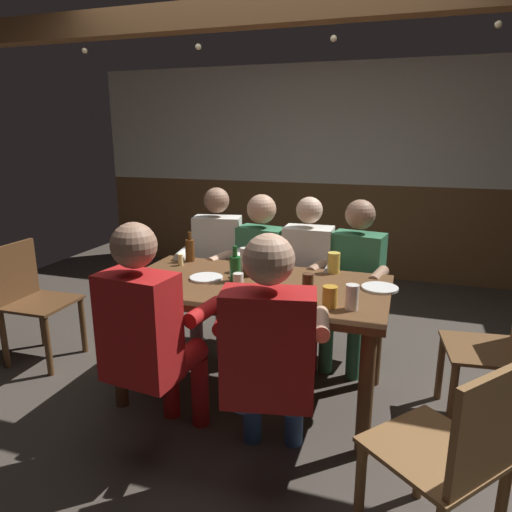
{
  "coord_description": "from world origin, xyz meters",
  "views": [
    {
      "loc": [
        0.86,
        -2.6,
        1.65
      ],
      "look_at": [
        0.0,
        0.03,
        0.91
      ],
      "focal_mm": 32.58,
      "sensor_mm": 36.0,
      "label": 1
    }
  ],
  "objects_px": {
    "chair_empty_near_right": "(32,298)",
    "pint_glass_3": "(334,263)",
    "person_5": "(269,348)",
    "table_candle": "(181,260)",
    "person_2": "(306,271)",
    "pint_glass_2": "(308,287)",
    "bottle_1": "(190,250)",
    "chair_empty_far_end": "(453,457)",
    "pint_glass_7": "(249,265)",
    "pint_glass_5": "(259,257)",
    "person_4": "(150,330)",
    "pint_glass_6": "(352,297)",
    "plate_0": "(206,278)",
    "pint_glass_8": "(172,287)",
    "person_0": "(216,261)",
    "person_3": "(354,275)",
    "condiment_caddy": "(141,284)",
    "dining_table": "(253,301)",
    "pint_glass_4": "(245,260)",
    "chair_empty_near_left": "(501,347)",
    "person_1": "(257,265)",
    "bottle_0": "(235,268)",
    "plate_1": "(380,288)",
    "pint_glass_0": "(238,283)",
    "pint_glass_1": "(330,297)"
  },
  "relations": [
    {
      "from": "chair_empty_near_right",
      "to": "pint_glass_3",
      "type": "xyz_separation_m",
      "value": [
        2.13,
        0.43,
        0.35
      ]
    },
    {
      "from": "pint_glass_1",
      "to": "person_3",
      "type": "bearing_deg",
      "value": 88.36
    },
    {
      "from": "bottle_0",
      "to": "chair_empty_near_right",
      "type": "bearing_deg",
      "value": -177.9
    },
    {
      "from": "person_5",
      "to": "table_candle",
      "type": "bearing_deg",
      "value": 123.49
    },
    {
      "from": "chair_empty_near_left",
      "to": "pint_glass_8",
      "type": "distance_m",
      "value": 1.89
    },
    {
      "from": "plate_0",
      "to": "pint_glass_8",
      "type": "bearing_deg",
      "value": -96.19
    },
    {
      "from": "person_4",
      "to": "pint_glass_5",
      "type": "relative_size",
      "value": 9.05
    },
    {
      "from": "dining_table",
      "to": "pint_glass_4",
      "type": "distance_m",
      "value": 0.34
    },
    {
      "from": "person_1",
      "to": "person_5",
      "type": "height_order",
      "value": "person_5"
    },
    {
      "from": "condiment_caddy",
      "to": "bottle_1",
      "type": "distance_m",
      "value": 0.65
    },
    {
      "from": "person_2",
      "to": "chair_empty_far_end",
      "type": "height_order",
      "value": "person_2"
    },
    {
      "from": "pint_glass_2",
      "to": "pint_glass_7",
      "type": "xyz_separation_m",
      "value": [
        -0.45,
        0.32,
        -0.0
      ]
    },
    {
      "from": "person_5",
      "to": "table_candle",
      "type": "relative_size",
      "value": 15.58
    },
    {
      "from": "pint_glass_2",
      "to": "pint_glass_3",
      "type": "height_order",
      "value": "pint_glass_2"
    },
    {
      "from": "person_4",
      "to": "pint_glass_5",
      "type": "distance_m",
      "value": 1.08
    },
    {
      "from": "person_5",
      "to": "chair_empty_near_right",
      "type": "xyz_separation_m",
      "value": [
        -2.02,
        0.66,
        -0.22
      ]
    },
    {
      "from": "person_0",
      "to": "chair_empty_near_left",
      "type": "distance_m",
      "value": 2.05
    },
    {
      "from": "plate_1",
      "to": "bottle_1",
      "type": "bearing_deg",
      "value": 170.88
    },
    {
      "from": "pint_glass_1",
      "to": "condiment_caddy",
      "type": "bearing_deg",
      "value": -177.77
    },
    {
      "from": "dining_table",
      "to": "pint_glass_8",
      "type": "height_order",
      "value": "pint_glass_8"
    },
    {
      "from": "pint_glass_3",
      "to": "plate_1",
      "type": "bearing_deg",
      "value": -38.24
    },
    {
      "from": "person_4",
      "to": "condiment_caddy",
      "type": "relative_size",
      "value": 8.96
    },
    {
      "from": "person_4",
      "to": "pint_glass_3",
      "type": "xyz_separation_m",
      "value": [
        0.75,
        1.08,
        0.13
      ]
    },
    {
      "from": "person_0",
      "to": "person_3",
      "type": "height_order",
      "value": "person_0"
    },
    {
      "from": "person_2",
      "to": "pint_glass_2",
      "type": "distance_m",
      "value": 0.89
    },
    {
      "from": "person_0",
      "to": "plate_0",
      "type": "xyz_separation_m",
      "value": [
        0.22,
        -0.67,
        0.09
      ]
    },
    {
      "from": "table_candle",
      "to": "pint_glass_0",
      "type": "height_order",
      "value": "pint_glass_0"
    },
    {
      "from": "pint_glass_5",
      "to": "pint_glass_6",
      "type": "bearing_deg",
      "value": -40.53
    },
    {
      "from": "pint_glass_0",
      "to": "pint_glass_1",
      "type": "distance_m",
      "value": 0.55
    },
    {
      "from": "dining_table",
      "to": "condiment_caddy",
      "type": "distance_m",
      "value": 0.69
    },
    {
      "from": "person_5",
      "to": "pint_glass_4",
      "type": "height_order",
      "value": "person_5"
    },
    {
      "from": "person_3",
      "to": "condiment_caddy",
      "type": "height_order",
      "value": "person_3"
    },
    {
      "from": "chair_empty_near_left",
      "to": "pint_glass_6",
      "type": "distance_m",
      "value": 0.96
    },
    {
      "from": "plate_0",
      "to": "person_0",
      "type": "bearing_deg",
      "value": 108.29
    },
    {
      "from": "person_3",
      "to": "table_candle",
      "type": "distance_m",
      "value": 1.24
    },
    {
      "from": "pint_glass_7",
      "to": "pint_glass_5",
      "type": "bearing_deg",
      "value": 90.44
    },
    {
      "from": "plate_1",
      "to": "person_2",
      "type": "bearing_deg",
      "value": 136.47
    },
    {
      "from": "pint_glass_0",
      "to": "pint_glass_1",
      "type": "relative_size",
      "value": 0.98
    },
    {
      "from": "chair_empty_near_right",
      "to": "chair_empty_near_left",
      "type": "bearing_deg",
      "value": 92.36
    },
    {
      "from": "pint_glass_7",
      "to": "condiment_caddy",
      "type": "bearing_deg",
      "value": -141.05
    },
    {
      "from": "person_3",
      "to": "chair_empty_near_left",
      "type": "relative_size",
      "value": 1.36
    },
    {
      "from": "condiment_caddy",
      "to": "plate_1",
      "type": "height_order",
      "value": "condiment_caddy"
    },
    {
      "from": "person_2",
      "to": "bottle_1",
      "type": "bearing_deg",
      "value": 20.66
    },
    {
      "from": "person_1",
      "to": "bottle_1",
      "type": "relative_size",
      "value": 5.61
    },
    {
      "from": "person_0",
      "to": "pint_glass_2",
      "type": "height_order",
      "value": "person_0"
    },
    {
      "from": "person_0",
      "to": "pint_glass_4",
      "type": "height_order",
      "value": "person_0"
    },
    {
      "from": "pint_glass_5",
      "to": "person_4",
      "type": "bearing_deg",
      "value": -102.95
    },
    {
      "from": "person_2",
      "to": "bottle_0",
      "type": "bearing_deg",
      "value": 63.25
    },
    {
      "from": "table_candle",
      "to": "pint_glass_0",
      "type": "distance_m",
      "value": 0.7
    },
    {
      "from": "plate_1",
      "to": "pint_glass_0",
      "type": "relative_size",
      "value": 1.91
    }
  ]
}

